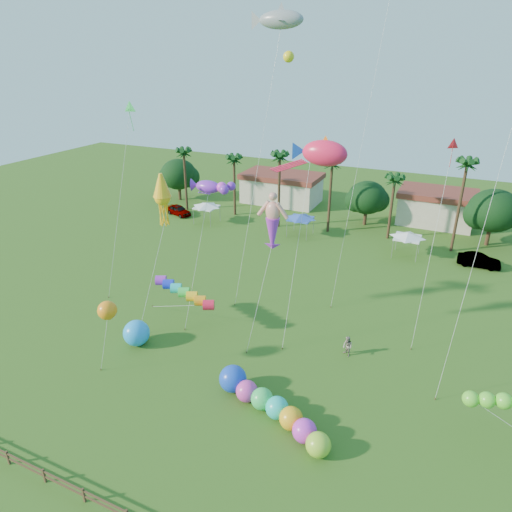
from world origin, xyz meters
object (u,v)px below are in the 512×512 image
at_px(car_b, 479,261).
at_px(blue_ball, 136,333).
at_px(car_a, 178,210).
at_px(spectator_b, 347,346).
at_px(caterpillar_inflatable, 268,405).

xyz_separation_m(car_b, blue_ball, (-26.02, -29.11, 0.35)).
distance_m(car_a, spectator_b, 40.31).
bearing_deg(car_a, spectator_b, -108.19).
bearing_deg(car_b, car_a, 88.30).
bearing_deg(caterpillar_inflatable, car_a, 152.94).
xyz_separation_m(car_a, spectator_b, (32.44, -23.94, 0.11)).
height_order(car_b, blue_ball, blue_ball).
bearing_deg(car_a, caterpillar_inflatable, -120.00).
bearing_deg(spectator_b, car_a, -179.38).
xyz_separation_m(spectator_b, blue_ball, (-16.57, -5.98, 0.24)).
distance_m(car_b, caterpillar_inflatable, 34.37).
distance_m(spectator_b, caterpillar_inflatable, 9.39).
height_order(car_a, car_b, car_b).
bearing_deg(spectator_b, caterpillar_inflatable, -72.65).
relative_size(caterpillar_inflatable, blue_ball, 4.30).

